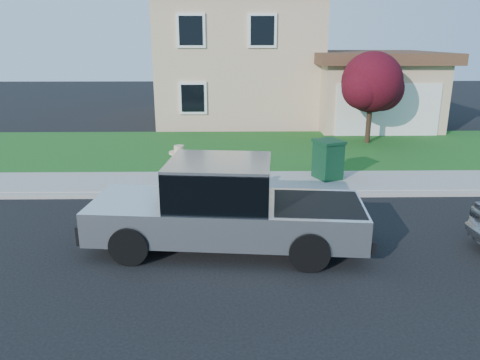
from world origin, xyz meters
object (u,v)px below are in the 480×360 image
woman (181,188)px  ornamental_tree (373,85)px  trash_bin (328,159)px  pickup_truck (226,208)px

woman → ornamental_tree: 11.15m
woman → ornamental_tree: ornamental_tree is taller
ornamental_tree → trash_bin: bearing=-117.5°
woman → trash_bin: woman is taller
pickup_truck → trash_bin: size_ratio=4.99×
trash_bin → woman: bearing=-163.8°
trash_bin → pickup_truck: bearing=-146.2°
ornamental_tree → trash_bin: 6.23m
pickup_truck → ornamental_tree: (5.83, 9.90, 1.58)m
pickup_truck → woman: (-1.07, 1.28, 0.03)m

